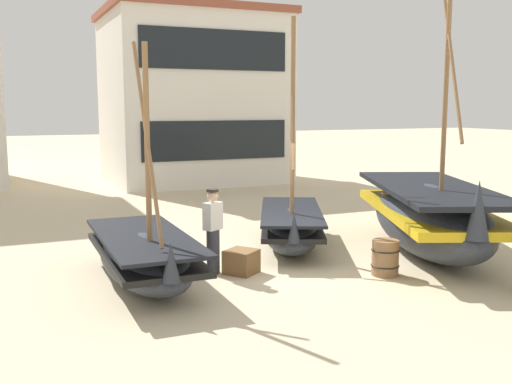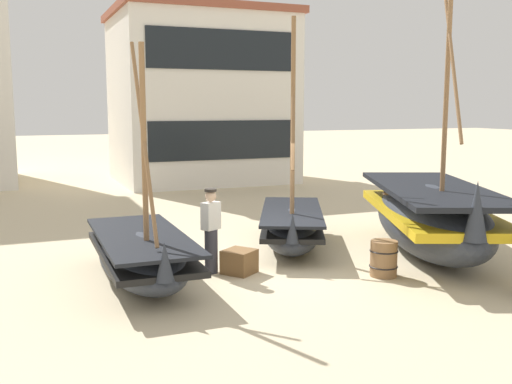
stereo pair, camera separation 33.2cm
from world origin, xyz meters
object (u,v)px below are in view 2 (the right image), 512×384
object	(u,v)px
cargo_crate	(239,262)
harbor_building_main	(200,97)
fishing_boat_near_left	(142,255)
fisherman_by_hull	(211,232)
fishing_boat_far_right	(292,226)
wooden_barrel	(384,258)
fishing_boat_centre_large	(431,217)

from	to	relation	value
cargo_crate	harbor_building_main	size ratio (longest dim) A/B	0.08
fishing_boat_near_left	fisherman_by_hull	size ratio (longest dim) A/B	2.64
fishing_boat_near_left	fishing_boat_far_right	distance (m)	4.03
wooden_barrel	fishing_boat_near_left	bearing A→B (deg)	162.55
cargo_crate	wooden_barrel	bearing A→B (deg)	-26.15
fishing_boat_centre_large	wooden_barrel	xyz separation A→B (m)	(-1.97, -1.08, -0.49)
fishing_boat_centre_large	wooden_barrel	world-z (taller)	fishing_boat_centre_large
fishing_boat_near_left	cargo_crate	size ratio (longest dim) A/B	7.90
fishing_boat_centre_large	harbor_building_main	bearing A→B (deg)	93.13
cargo_crate	harbor_building_main	world-z (taller)	harbor_building_main
harbor_building_main	fishing_boat_centre_large	bearing A→B (deg)	-86.87
fisherman_by_hull	wooden_barrel	xyz separation A→B (m)	(3.03, -1.48, -0.48)
fishing_boat_far_right	harbor_building_main	distance (m)	13.68
cargo_crate	fisherman_by_hull	bearing A→B (deg)	154.70
fishing_boat_near_left	fishing_boat_centre_large	bearing A→B (deg)	-2.78
cargo_crate	harbor_building_main	bearing A→B (deg)	75.97
fishing_boat_near_left	wooden_barrel	world-z (taller)	fishing_boat_near_left
fishing_boat_centre_large	fishing_boat_far_right	xyz separation A→B (m)	(-2.61, 1.72, -0.33)
fishing_boat_near_left	harbor_building_main	size ratio (longest dim) A/B	0.60
fishing_boat_centre_large	wooden_barrel	distance (m)	2.30
fisherman_by_hull	cargo_crate	distance (m)	0.82
fishing_boat_centre_large	fisherman_by_hull	size ratio (longest dim) A/B	4.15
fishing_boat_near_left	fisherman_by_hull	world-z (taller)	fishing_boat_near_left
fisherman_by_hull	harbor_building_main	world-z (taller)	harbor_building_main
fishing_boat_far_right	cargo_crate	bearing A→B (deg)	-140.54
fishing_boat_far_right	harbor_building_main	xyz separation A→B (m)	(1.79, 13.19, 3.17)
harbor_building_main	cargo_crate	bearing A→B (deg)	-104.03
fishing_boat_centre_large	fishing_boat_near_left	bearing A→B (deg)	177.22
fishing_boat_centre_large	wooden_barrel	bearing A→B (deg)	-151.23
fisherman_by_hull	wooden_barrel	world-z (taller)	fisherman_by_hull
fishing_boat_centre_large	wooden_barrel	size ratio (longest dim) A/B	10.00
fishing_boat_near_left	cargo_crate	world-z (taller)	fishing_boat_near_left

